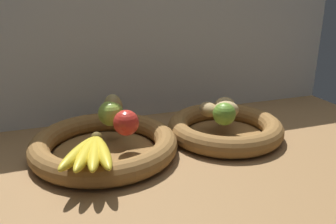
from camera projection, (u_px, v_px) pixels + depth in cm
name	position (u px, v px, depth cm)	size (l,w,h in cm)	color
ground_plane	(176.00, 154.00, 95.97)	(140.00, 90.00, 3.00)	olive
back_wall	(144.00, 33.00, 112.97)	(140.00, 3.00, 55.00)	silver
fruit_bowl_left	(104.00, 145.00, 91.25)	(38.15, 38.15, 5.75)	brown
fruit_bowl_right	(225.00, 128.00, 102.27)	(33.26, 33.26, 5.75)	brown
apple_green_back	(111.00, 113.00, 94.92)	(6.91, 6.91, 6.91)	#8CAD3D
apple_red_right	(126.00, 123.00, 88.84)	(6.60, 6.60, 6.60)	red
pear_brown	(113.00, 109.00, 96.60)	(6.18, 5.43, 8.22)	olive
banana_bunch_front	(91.00, 152.00, 77.06)	(12.32, 18.39, 2.99)	gold
potato_large	(226.00, 110.00, 100.40)	(7.40, 5.17, 5.11)	tan
potato_oblong	(208.00, 110.00, 102.06)	(6.52, 4.81, 4.26)	#A38451
potato_back	(225.00, 105.00, 105.57)	(6.93, 5.83, 4.55)	tan
lime_near	(224.00, 114.00, 95.45)	(6.28, 6.28, 6.28)	olive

